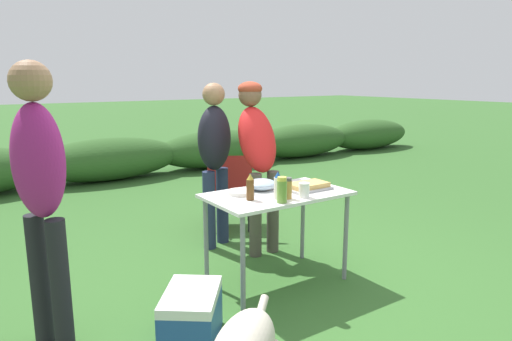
{
  "coord_description": "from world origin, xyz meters",
  "views": [
    {
      "loc": [
        -2.06,
        -2.76,
        1.61
      ],
      "look_at": [
        -0.06,
        0.21,
        0.89
      ],
      "focal_mm": 32.0,
      "sensor_mm": 36.0,
      "label": 1
    }
  ],
  "objects_px": {
    "standing_person_in_navy_coat": "(215,151)",
    "spice_jar": "(288,188)",
    "paper_cup_stack": "(304,190)",
    "standing_person_in_dark_puffer": "(257,147)",
    "mayo_bottle": "(278,186)",
    "beer_bottle": "(250,188)",
    "standing_person_in_olive_jacket": "(40,180)",
    "camp_chair_green_behind_table": "(230,187)",
    "folding_table": "(277,202)",
    "food_tray": "(308,186)",
    "cooler_box": "(192,317)",
    "mixing_bowl": "(262,184)",
    "plate_stack": "(240,192)",
    "relish_jar": "(282,190)"
  },
  "relations": [
    {
      "from": "standing_person_in_navy_coat",
      "to": "plate_stack",
      "type": "bearing_deg",
      "value": -129.39
    },
    {
      "from": "beer_bottle",
      "to": "mayo_bottle",
      "type": "bearing_deg",
      "value": -26.43
    },
    {
      "from": "standing_person_in_navy_coat",
      "to": "mayo_bottle",
      "type": "bearing_deg",
      "value": -118.02
    },
    {
      "from": "spice_jar",
      "to": "standing_person_in_navy_coat",
      "type": "bearing_deg",
      "value": 88.0
    },
    {
      "from": "standing_person_in_dark_puffer",
      "to": "cooler_box",
      "type": "distance_m",
      "value": 1.82
    },
    {
      "from": "mixing_bowl",
      "to": "standing_person_in_navy_coat",
      "type": "relative_size",
      "value": 0.15
    },
    {
      "from": "food_tray",
      "to": "mixing_bowl",
      "type": "height_order",
      "value": "mixing_bowl"
    },
    {
      "from": "mixing_bowl",
      "to": "camp_chair_green_behind_table",
      "type": "distance_m",
      "value": 1.28
    },
    {
      "from": "food_tray",
      "to": "cooler_box",
      "type": "relative_size",
      "value": 0.63
    },
    {
      "from": "mayo_bottle",
      "to": "folding_table",
      "type": "bearing_deg",
      "value": 54.43
    },
    {
      "from": "mayo_bottle",
      "to": "standing_person_in_navy_coat",
      "type": "bearing_deg",
      "value": 84.58
    },
    {
      "from": "camp_chair_green_behind_table",
      "to": "paper_cup_stack",
      "type": "bearing_deg",
      "value": -68.0
    },
    {
      "from": "food_tray",
      "to": "spice_jar",
      "type": "distance_m",
      "value": 0.34
    },
    {
      "from": "standing_person_in_olive_jacket",
      "to": "standing_person_in_navy_coat",
      "type": "xyz_separation_m",
      "value": [
        1.67,
        0.97,
        -0.1
      ]
    },
    {
      "from": "food_tray",
      "to": "cooler_box",
      "type": "bearing_deg",
      "value": -163.71
    },
    {
      "from": "mixing_bowl",
      "to": "standing_person_in_navy_coat",
      "type": "height_order",
      "value": "standing_person_in_navy_coat"
    },
    {
      "from": "plate_stack",
      "to": "camp_chair_green_behind_table",
      "type": "bearing_deg",
      "value": 62.73
    },
    {
      "from": "camp_chair_green_behind_table",
      "to": "spice_jar",
      "type": "bearing_deg",
      "value": -72.78
    },
    {
      "from": "beer_bottle",
      "to": "paper_cup_stack",
      "type": "bearing_deg",
      "value": -23.04
    },
    {
      "from": "food_tray",
      "to": "standing_person_in_olive_jacket",
      "type": "relative_size",
      "value": 0.21
    },
    {
      "from": "folding_table",
      "to": "plate_stack",
      "type": "bearing_deg",
      "value": 155.05
    },
    {
      "from": "mixing_bowl",
      "to": "mayo_bottle",
      "type": "relative_size",
      "value": 1.17
    },
    {
      "from": "folding_table",
      "to": "beer_bottle",
      "type": "height_order",
      "value": "beer_bottle"
    },
    {
      "from": "standing_person_in_dark_puffer",
      "to": "camp_chair_green_behind_table",
      "type": "height_order",
      "value": "standing_person_in_dark_puffer"
    },
    {
      "from": "relish_jar",
      "to": "cooler_box",
      "type": "xyz_separation_m",
      "value": [
        -0.81,
        -0.16,
        -0.66
      ]
    },
    {
      "from": "folding_table",
      "to": "standing_person_in_olive_jacket",
      "type": "xyz_separation_m",
      "value": [
        -1.67,
        0.03,
        0.38
      ]
    },
    {
      "from": "standing_person_in_olive_jacket",
      "to": "plate_stack",
      "type": "bearing_deg",
      "value": -113.11
    },
    {
      "from": "folding_table",
      "to": "mayo_bottle",
      "type": "height_order",
      "value": "mayo_bottle"
    },
    {
      "from": "food_tray",
      "to": "spice_jar",
      "type": "height_order",
      "value": "spice_jar"
    },
    {
      "from": "relish_jar",
      "to": "standing_person_in_navy_coat",
      "type": "bearing_deg",
      "value": 83.37
    },
    {
      "from": "beer_bottle",
      "to": "spice_jar",
      "type": "xyz_separation_m",
      "value": [
        0.25,
        -0.12,
        -0.02
      ]
    },
    {
      "from": "standing_person_in_navy_coat",
      "to": "camp_chair_green_behind_table",
      "type": "relative_size",
      "value": 1.89
    },
    {
      "from": "food_tray",
      "to": "camp_chair_green_behind_table",
      "type": "xyz_separation_m",
      "value": [
        0.09,
        1.38,
        -0.3
      ]
    },
    {
      "from": "standing_person_in_navy_coat",
      "to": "camp_chair_green_behind_table",
      "type": "xyz_separation_m",
      "value": [
        0.36,
        0.33,
        -0.47
      ]
    },
    {
      "from": "mayo_bottle",
      "to": "cooler_box",
      "type": "bearing_deg",
      "value": -163.09
    },
    {
      "from": "spice_jar",
      "to": "standing_person_in_dark_puffer",
      "type": "xyz_separation_m",
      "value": [
        0.3,
        0.85,
        0.18
      ]
    },
    {
      "from": "paper_cup_stack",
      "to": "standing_person_in_dark_puffer",
      "type": "distance_m",
      "value": 0.93
    },
    {
      "from": "spice_jar",
      "to": "standing_person_in_navy_coat",
      "type": "height_order",
      "value": "standing_person_in_navy_coat"
    },
    {
      "from": "standing_person_in_navy_coat",
      "to": "spice_jar",
      "type": "bearing_deg",
      "value": -114.6
    },
    {
      "from": "mixing_bowl",
      "to": "standing_person_in_dark_puffer",
      "type": "bearing_deg",
      "value": 59.14
    },
    {
      "from": "plate_stack",
      "to": "relish_jar",
      "type": "bearing_deg",
      "value": -71.87
    },
    {
      "from": "food_tray",
      "to": "camp_chair_green_behind_table",
      "type": "relative_size",
      "value": 0.43
    },
    {
      "from": "folding_table",
      "to": "camp_chair_green_behind_table",
      "type": "distance_m",
      "value": 1.39
    },
    {
      "from": "beer_bottle",
      "to": "cooler_box",
      "type": "height_order",
      "value": "beer_bottle"
    },
    {
      "from": "food_tray",
      "to": "paper_cup_stack",
      "type": "bearing_deg",
      "value": -136.75
    },
    {
      "from": "beer_bottle",
      "to": "standing_person_in_olive_jacket",
      "type": "relative_size",
      "value": 0.11
    },
    {
      "from": "food_tray",
      "to": "mayo_bottle",
      "type": "relative_size",
      "value": 1.74
    },
    {
      "from": "standing_person_in_dark_puffer",
      "to": "standing_person_in_navy_coat",
      "type": "height_order",
      "value": "standing_person_in_dark_puffer"
    },
    {
      "from": "spice_jar",
      "to": "relish_jar",
      "type": "relative_size",
      "value": 0.84
    },
    {
      "from": "relish_jar",
      "to": "camp_chair_green_behind_table",
      "type": "xyz_separation_m",
      "value": [
        0.5,
        1.58,
        -0.36
      ]
    }
  ]
}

